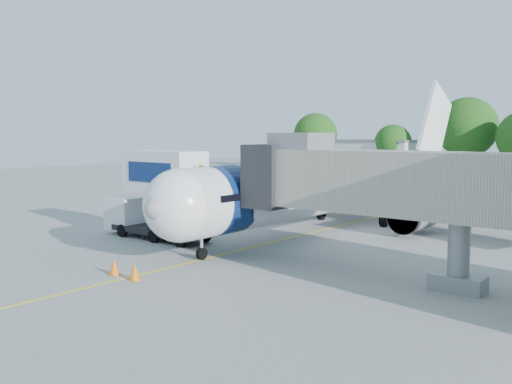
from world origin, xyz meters
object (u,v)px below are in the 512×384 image
Objects in this scene: aircraft at (338,185)px; catering_hiloader at (158,195)px; jet_bridge at (363,182)px; ground_tug at (45,266)px.

catering_hiloader is (-6.27, -11.12, -0.19)m from aircraft.
aircraft is at bearing 60.59° from catering_hiloader.
aircraft is at bearing 125.70° from jet_bridge.
jet_bridge is at bearing 0.01° from catering_hiloader.
jet_bridge is at bearing 22.39° from ground_tug.
jet_bridge reaches higher than ground_tug.
ground_tug is at bearing -135.01° from jet_bridge.
aircraft reaches higher than jet_bridge.
catering_hiloader is at bearing -179.99° from jet_bridge.
catering_hiloader is 2.19× the size of ground_tug.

